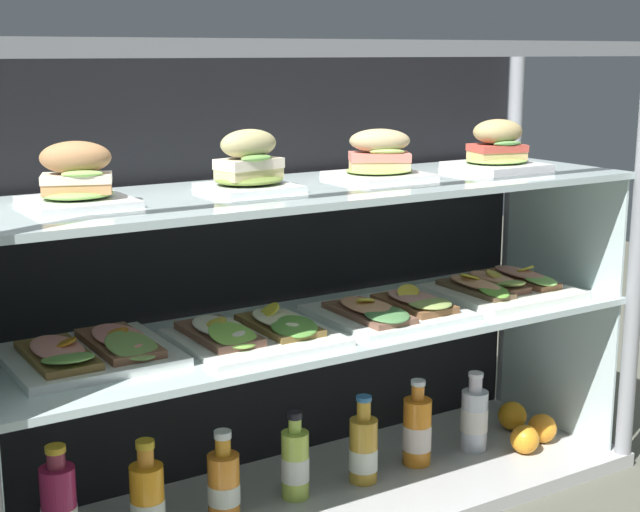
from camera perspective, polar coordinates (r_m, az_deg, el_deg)
The scene contains 24 objects.
ground_plane at distance 2.18m, azimuth 0.00°, elevation -15.26°, with size 6.00×6.00×0.02m, color #57584A.
case_base_deck at distance 2.17m, azimuth 0.00°, elevation -14.62°, with size 1.54×0.46×0.03m, color #BBBBB9.
case_frame at distance 2.08m, azimuth -1.75°, elevation 0.15°, with size 1.54×0.46×1.03m.
riser_lower_tier at distance 2.08m, azimuth 0.00°, elevation -9.56°, with size 1.46×0.39×0.38m.
shelf_lower_glass at distance 2.02m, azimuth 0.00°, elevation -4.37°, with size 1.48×0.41×0.02m, color silver.
riser_upper_tier at distance 1.98m, azimuth 0.00°, elevation -0.22°, with size 1.46×0.39×0.28m.
shelf_upper_glass at distance 1.95m, azimuth 0.00°, elevation 4.08°, with size 1.48×0.41×0.02m, color silver.
plated_roll_sandwich_near_right_corner at distance 1.75m, azimuth -14.56°, elevation 4.46°, with size 0.18×0.18×0.12m.
plated_roll_sandwich_mid_left at distance 1.88m, azimuth -4.34°, elevation 5.43°, with size 0.17×0.17×0.12m.
plated_roll_sandwich_far_right at distance 2.07m, azimuth 3.64°, elevation 5.88°, with size 0.19×0.19×0.11m.
plated_roll_sandwich_near_left_corner at distance 2.25m, azimuth 10.66°, elevation 6.28°, with size 0.19×0.19×0.12m.
open_sandwich_tray_near_left_corner at distance 1.83m, azimuth -13.76°, elevation -5.65°, with size 0.30×0.28×0.06m.
open_sandwich_tray_far_right at distance 1.91m, azimuth -4.09°, elevation -4.59°, with size 0.30×0.28×0.06m.
open_sandwich_tray_near_right_corner at distance 2.07m, azimuth 4.38°, elevation -3.23°, with size 0.30×0.28×0.06m.
open_sandwich_tray_mid_right at distance 2.29m, azimuth 10.98°, elevation -1.83°, with size 0.30×0.28×0.06m.
juice_bottle_front_middle at distance 1.97m, azimuth -10.44°, elevation -14.56°, with size 0.07×0.07×0.21m.
juice_bottle_front_left_end at distance 2.04m, azimuth -5.87°, elevation -13.67°, with size 0.07×0.07×0.20m.
juice_bottle_back_center at distance 2.11m, azimuth -1.52°, elevation -12.49°, with size 0.06×0.06×0.20m.
juice_bottle_front_right_end at distance 2.19m, azimuth 2.61°, elevation -11.65°, with size 0.07×0.07×0.21m.
juice_bottle_front_fourth at distance 2.28m, azimuth 5.92°, elevation -10.54°, with size 0.07×0.07×0.21m.
juice_bottle_back_left at distance 2.38m, azimuth 9.29°, elevation -9.65°, with size 0.07×0.07×0.20m.
orange_fruit_beside_bottles at distance 2.47m, azimuth 13.35°, elevation -10.15°, with size 0.07×0.07×0.07m, color orange.
orange_fruit_near_left_post at distance 2.53m, azimuth 11.61°, elevation -9.49°, with size 0.07×0.07×0.07m, color orange.
orange_fruit_rolled_forward at distance 2.39m, azimuth 12.34°, elevation -10.83°, with size 0.07×0.07×0.07m, color orange.
Camera 1 is at (-1.03, -1.64, 1.00)m, focal length 52.65 mm.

